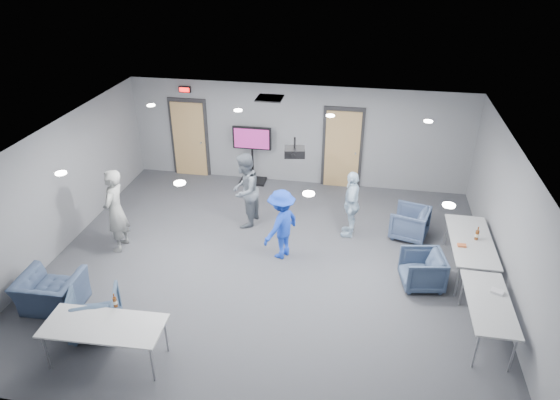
% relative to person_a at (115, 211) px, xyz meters
% --- Properties ---
extents(floor, '(9.00, 9.00, 0.00)m').
position_rel_person_a_xyz_m(floor, '(3.29, -0.06, -0.92)').
color(floor, '#34363B').
rests_on(floor, ground).
extents(ceiling, '(9.00, 9.00, 0.00)m').
position_rel_person_a_xyz_m(ceiling, '(3.29, -0.06, 1.78)').
color(ceiling, silver).
rests_on(ceiling, wall_back).
extents(wall_back, '(9.00, 0.02, 2.70)m').
position_rel_person_a_xyz_m(wall_back, '(3.29, 3.94, 0.43)').
color(wall_back, slate).
rests_on(wall_back, floor).
extents(wall_front, '(9.00, 0.02, 2.70)m').
position_rel_person_a_xyz_m(wall_front, '(3.29, -4.06, 0.43)').
color(wall_front, slate).
rests_on(wall_front, floor).
extents(wall_left, '(0.02, 8.00, 2.70)m').
position_rel_person_a_xyz_m(wall_left, '(-1.21, -0.06, 0.43)').
color(wall_left, slate).
rests_on(wall_left, floor).
extents(wall_right, '(0.02, 8.00, 2.70)m').
position_rel_person_a_xyz_m(wall_right, '(7.79, -0.06, 0.43)').
color(wall_right, slate).
rests_on(wall_right, floor).
extents(door_left, '(1.06, 0.17, 2.24)m').
position_rel_person_a_xyz_m(door_left, '(0.29, 3.89, 0.14)').
color(door_left, black).
rests_on(door_left, wall_back).
extents(door_right, '(1.06, 0.17, 2.24)m').
position_rel_person_a_xyz_m(door_right, '(4.49, 3.89, 0.14)').
color(door_right, black).
rests_on(door_right, wall_back).
extents(exit_sign, '(0.32, 0.08, 0.16)m').
position_rel_person_a_xyz_m(exit_sign, '(0.29, 3.87, 1.53)').
color(exit_sign, black).
rests_on(exit_sign, wall_back).
extents(hvac_diffuser, '(0.60, 0.60, 0.03)m').
position_rel_person_a_xyz_m(hvac_diffuser, '(2.79, 2.74, 1.76)').
color(hvac_diffuser, black).
rests_on(hvac_diffuser, ceiling).
extents(downlights, '(6.18, 3.78, 0.02)m').
position_rel_person_a_xyz_m(downlights, '(3.29, -0.06, 1.76)').
color(downlights, white).
rests_on(downlights, ceiling).
extents(person_a, '(0.47, 0.69, 1.85)m').
position_rel_person_a_xyz_m(person_a, '(0.00, 0.00, 0.00)').
color(person_a, gray).
rests_on(person_a, floor).
extents(person_b, '(0.77, 0.94, 1.77)m').
position_rel_person_a_xyz_m(person_b, '(2.44, 1.46, -0.04)').
color(person_b, slate).
rests_on(person_b, floor).
extents(person_c, '(0.42, 0.93, 1.56)m').
position_rel_person_a_xyz_m(person_c, '(4.87, 1.45, -0.14)').
color(person_c, silver).
rests_on(person_c, floor).
extents(person_d, '(0.97, 1.15, 1.54)m').
position_rel_person_a_xyz_m(person_d, '(3.49, 0.32, -0.15)').
color(person_d, '#1C3FBC').
rests_on(person_d, floor).
extents(chair_right_a, '(0.96, 0.94, 0.71)m').
position_rel_person_a_xyz_m(chair_right_a, '(6.19, 1.57, -0.57)').
color(chair_right_a, '#3D4C69').
rests_on(chair_right_a, floor).
extents(chair_right_b, '(0.90, 0.88, 0.71)m').
position_rel_person_a_xyz_m(chair_right_b, '(6.34, -0.19, -0.57)').
color(chair_right_b, '#36455E').
rests_on(chair_right_b, floor).
extents(chair_front_a, '(1.05, 1.06, 0.75)m').
position_rel_person_a_xyz_m(chair_front_a, '(0.74, -2.46, -0.55)').
color(chair_front_a, '#3A4C64').
rests_on(chair_front_a, floor).
extents(chair_front_b, '(1.09, 0.97, 0.69)m').
position_rel_person_a_xyz_m(chair_front_b, '(-0.32, -2.06, -0.58)').
color(chair_front_b, '#384661').
rests_on(chair_front_b, floor).
extents(table_right_a, '(0.81, 1.95, 0.73)m').
position_rel_person_a_xyz_m(table_right_a, '(7.29, 0.47, -0.24)').
color(table_right_a, '#A3A5A8').
rests_on(table_right_a, floor).
extents(table_right_b, '(0.71, 1.69, 0.73)m').
position_rel_person_a_xyz_m(table_right_b, '(7.29, -1.43, -0.24)').
color(table_right_b, '#A3A5A8').
rests_on(table_right_b, floor).
extents(table_front_left, '(1.91, 0.86, 0.73)m').
position_rel_person_a_xyz_m(table_front_left, '(1.29, -3.06, -0.24)').
color(table_front_left, '#A3A5A8').
rests_on(table_front_left, floor).
extents(bottle_front, '(0.07, 0.07, 0.26)m').
position_rel_person_a_xyz_m(bottle_front, '(1.28, -2.63, -0.10)').
color(bottle_front, '#623010').
rests_on(bottle_front, table_front_left).
extents(bottle_right, '(0.08, 0.08, 0.29)m').
position_rel_person_a_xyz_m(bottle_right, '(7.37, 0.50, -0.09)').
color(bottle_right, '#623010').
rests_on(bottle_right, table_right_a).
extents(snack_box, '(0.17, 0.11, 0.04)m').
position_rel_person_a_xyz_m(snack_box, '(7.06, 0.20, -0.18)').
color(snack_box, '#B9582E').
rests_on(snack_box, table_right_a).
extents(wrapper, '(0.24, 0.20, 0.05)m').
position_rel_person_a_xyz_m(wrapper, '(7.45, -1.16, -0.17)').
color(wrapper, silver).
rests_on(wrapper, table_right_b).
extents(tv_stand, '(1.04, 0.49, 1.59)m').
position_rel_person_a_xyz_m(tv_stand, '(2.10, 3.68, -0.02)').
color(tv_stand, black).
rests_on(tv_stand, floor).
extents(projector, '(0.44, 0.40, 0.37)m').
position_rel_person_a_xyz_m(projector, '(3.74, 0.34, 1.48)').
color(projector, black).
rests_on(projector, ceiling).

